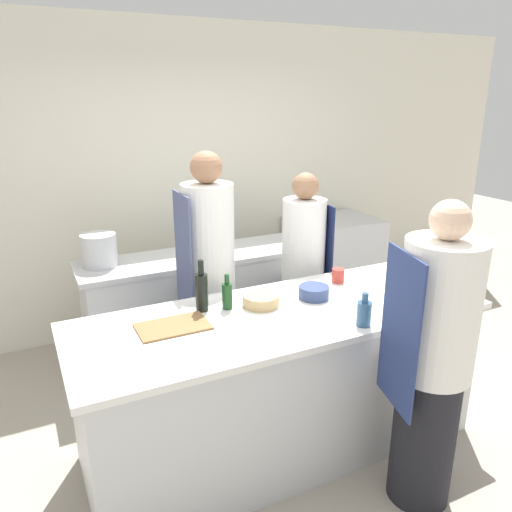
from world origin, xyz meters
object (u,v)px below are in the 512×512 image
Objects in this scene: bottle_olive_oil at (227,295)px; bottle_vinegar at (364,313)px; bowl_ceramic_blue at (412,296)px; cup at (338,276)px; bottle_wine at (405,269)px; chef_at_stove at (303,276)px; stockpot at (99,250)px; chef_at_prep_near at (432,362)px; chef_at_pass_far at (209,279)px; bowl_mixing_large at (261,300)px; bottle_cooking_oil at (202,291)px; bowl_prep_small at (314,292)px; oven_range at (332,263)px.

bottle_vinegar is at bearing -42.97° from bottle_olive_oil.
bottle_olive_oil reaches higher than bowl_ceramic_blue.
bottle_olive_oil is at bearing -175.44° from cup.
bottle_wine is at bearing 31.59° from bottle_vinegar.
chef_at_stove is 7.37× the size of bottle_olive_oil.
chef_at_stove is at bearing 118.63° from bottle_wine.
chef_at_prep_near is at bearing -57.65° from stockpot.
chef_at_stove reaches higher than bottle_wine.
chef_at_pass_far is 1.22m from bottle_vinegar.
cup is at bearing 4.56° from bottle_olive_oil.
bottle_olive_oil reaches higher than bowl_mixing_large.
bottle_wine is 0.31m from bowl_ceramic_blue.
bowl_prep_small is at bearing -10.86° from bottle_cooking_oil.
bottle_wine is 0.45m from cup.
oven_range is 2.06m from chef_at_pass_far.
chef_at_pass_far is at bearing 80.32° from bottle_olive_oil.
chef_at_pass_far is at bearing 64.79° from bottle_cooking_oil.
bowl_ceramic_blue is at bearing -63.13° from cup.
chef_at_prep_near reaches higher than cup.
bowl_ceramic_blue is (-0.16, -0.25, -0.07)m from bottle_wine.
chef_at_pass_far is at bearing 39.25° from chef_at_prep_near.
chef_at_pass_far is 9.45× the size of bowl_prep_small.
bottle_wine is 1.33× the size of bowl_prep_small.
oven_range is 2.99× the size of bottle_cooking_oil.
chef_at_stove is at bearing 103.09° from bowl_ceramic_blue.
bowl_prep_small is at bearing 94.66° from bottle_vinegar.
cup is (-0.99, -1.47, 0.51)m from oven_range.
chef_at_pass_far reaches higher than oven_range.
bottle_cooking_oil is at bearing 155.42° from chef_at_pass_far.
bottle_olive_oil is 0.98× the size of bowl_mixing_large.
stockpot reaches higher than bowl_prep_small.
bottle_cooking_oil is (-1.02, -0.51, 0.24)m from chef_at_stove.
chef_at_prep_near is at bearing -57.67° from bowl_mixing_large.
chef_at_prep_near is (-1.09, -2.46, 0.38)m from oven_range.
chef_at_stove reaches higher than bowl_ceramic_blue.
bowl_prep_small is (0.35, -0.05, 0.00)m from bowl_mixing_large.
bottle_wine is 0.70m from bowl_prep_small.
bottle_vinegar is 0.77× the size of bottle_wine.
bowl_ceramic_blue is (0.54, -0.31, -0.01)m from bowl_prep_small.
bottle_vinegar is (0.50, -1.10, 0.10)m from chef_at_pass_far.
bowl_ceramic_blue is 2.26m from stockpot.
bottle_olive_oil is 1.26m from bottle_wine.
bottle_vinegar is 0.75× the size of stockpot.
stockpot is at bearing 47.44° from chef_at_prep_near.
bottle_cooking_oil is (-1.99, -1.49, 0.59)m from oven_range.
oven_range is 4.20× the size of bowl_mixing_large.
chef_at_pass_far is 6.98× the size of stockpot.
bottle_wine reaches higher than bowl_mixing_large.
bowl_prep_small reaches higher than bowl_mixing_large.
chef_at_pass_far is 7.12× the size of bottle_wine.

